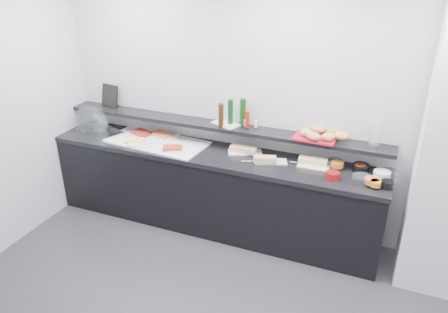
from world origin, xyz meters
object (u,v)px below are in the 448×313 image
at_px(cloche_base, 100,132).
at_px(bread_tray, 315,138).
at_px(sandwich_plate_mid, 271,162).
at_px(framed_print, 110,96).
at_px(carafe, 375,133).
at_px(condiment_tray, 226,124).

relative_size(cloche_base, bread_tray, 1.24).
xyz_separation_m(sandwich_plate_mid, framed_print, (-2.05, 0.24, 0.37)).
xyz_separation_m(cloche_base, carafe, (2.97, 0.19, 0.38)).
xyz_separation_m(sandwich_plate_mid, condiment_tray, (-0.57, 0.20, 0.25)).
distance_m(framed_print, condiment_tray, 1.49).
height_order(bread_tray, carafe, carafe).
height_order(cloche_base, carafe, carafe).
xyz_separation_m(framed_print, carafe, (2.98, -0.08, 0.02)).
xyz_separation_m(sandwich_plate_mid, carafe, (0.93, 0.16, 0.39)).
bearing_deg(sandwich_plate_mid, condiment_tray, 139.91).
height_order(condiment_tray, bread_tray, bread_tray).
height_order(cloche_base, sandwich_plate_mid, cloche_base).
relative_size(framed_print, bread_tray, 0.64).
xyz_separation_m(framed_print, bread_tray, (2.43, -0.06, -0.12)).
bearing_deg(sandwich_plate_mid, bread_tray, 4.44).
bearing_deg(bread_tray, framed_print, 179.98).
xyz_separation_m(cloche_base, bread_tray, (2.42, 0.21, 0.24)).
distance_m(cloche_base, condiment_tray, 1.51).
distance_m(cloche_base, sandwich_plate_mid, 2.04).
bearing_deg(framed_print, condiment_tray, 10.72).
bearing_deg(cloche_base, carafe, 24.55).
relative_size(sandwich_plate_mid, bread_tray, 0.78).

